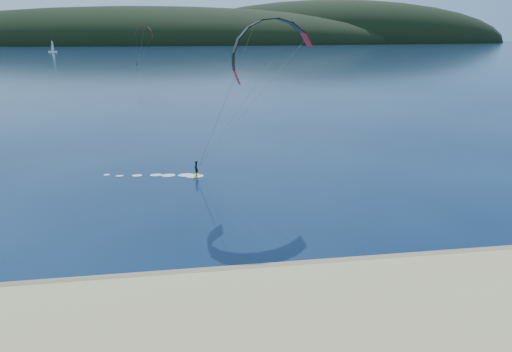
# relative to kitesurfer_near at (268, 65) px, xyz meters

# --- Properties ---
(ground) EXTENTS (1800.00, 1800.00, 0.00)m
(ground) POSITION_rel_kitesurfer_near_xyz_m (-4.48, -22.03, -12.17)
(ground) COLOR #071738
(ground) RESTS_ON ground
(wet_sand) EXTENTS (220.00, 2.50, 0.10)m
(wet_sand) POSITION_rel_kitesurfer_near_xyz_m (-4.48, -17.53, -12.12)
(wet_sand) COLOR olive
(wet_sand) RESTS_ON ground
(headland) EXTENTS (1200.00, 310.00, 140.00)m
(headland) POSITION_rel_kitesurfer_near_xyz_m (-3.85, 723.26, -12.17)
(headland) COLOR black
(headland) RESTS_ON ground
(kitesurfer_near) EXTENTS (22.57, 7.56, 16.38)m
(kitesurfer_near) POSITION_rel_kitesurfer_near_xyz_m (0.00, 0.00, 0.00)
(kitesurfer_near) COLOR yellow
(kitesurfer_near) RESTS_ON ground
(kitesurfer_far) EXTENTS (9.50, 6.94, 17.37)m
(kitesurfer_far) POSITION_rel_kitesurfer_near_xyz_m (-27.08, 176.66, 2.34)
(kitesurfer_far) COLOR yellow
(kitesurfer_far) RESTS_ON ground
(sailboat) EXTENTS (7.43, 4.60, 10.34)m
(sailboat) POSITION_rel_kitesurfer_near_xyz_m (-121.75, 375.78, -11.41)
(sailboat) COLOR white
(sailboat) RESTS_ON ground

